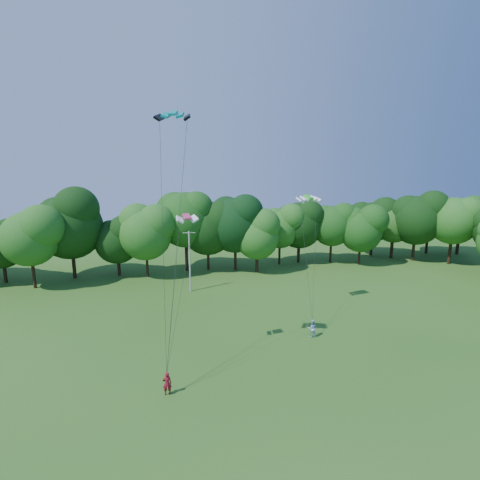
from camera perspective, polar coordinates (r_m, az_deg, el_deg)
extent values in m
plane|color=#265B18|center=(26.48, 4.84, -26.94)|extent=(160.00, 160.00, 0.00)
cylinder|color=#ACACA4|center=(48.44, -7.67, -3.29)|extent=(0.20, 0.20, 7.95)
cube|color=#ACACA4|center=(47.60, -7.79, 1.10)|extent=(1.59, 0.23, 0.08)
imported|color=maroon|center=(29.37, -11.05, -20.66)|extent=(0.65, 0.43, 1.77)
imported|color=#AED0F1|center=(37.55, 10.92, -13.05)|extent=(0.94, 0.78, 1.76)
cube|color=#048D90|center=(28.19, -10.15, 18.52)|extent=(2.68, 1.76, 0.50)
cube|color=#2BD01F|center=(41.32, 10.38, 6.47)|extent=(2.80, 1.65, 0.48)
cube|color=#CF3969|center=(29.93, -8.12, 3.56)|extent=(1.81, 1.10, 0.41)
cylinder|color=black|center=(57.98, -0.72, -2.34)|extent=(0.42, 0.42, 4.63)
ellipsoid|color=black|center=(56.78, -0.73, 3.64)|extent=(9.26, 9.26, 10.10)
cylinder|color=black|center=(70.38, 22.11, -1.17)|extent=(0.39, 0.39, 3.46)
ellipsoid|color=#224E18|center=(69.56, 22.40, 2.49)|extent=(6.91, 6.91, 7.54)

